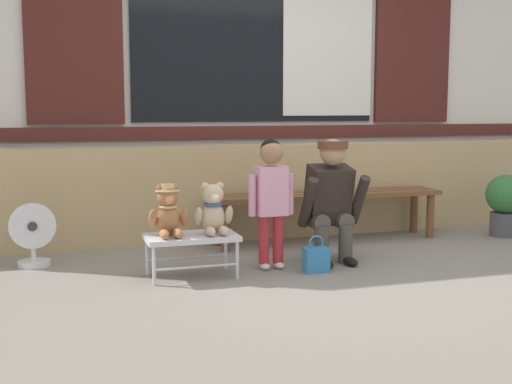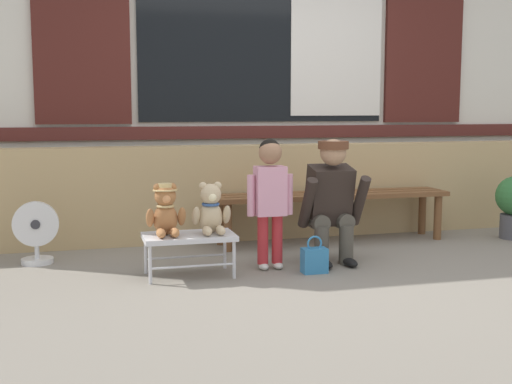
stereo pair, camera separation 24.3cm
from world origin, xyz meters
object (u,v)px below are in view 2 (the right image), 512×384
wooden_bench_long (332,200)px  handbag_on_ground (314,260)px  teddy_bear_with_hat (166,211)px  teddy_bear_plain (211,210)px  child_standing (270,189)px  adult_crouching (332,200)px  floor_fan (36,233)px  small_display_bench (189,239)px

wooden_bench_long → handbag_on_ground: size_ratio=7.72×
teddy_bear_with_hat → teddy_bear_plain: 0.32m
child_standing → handbag_on_ground: child_standing is taller
wooden_bench_long → adult_crouching: adult_crouching is taller
wooden_bench_long → floor_fan: size_ratio=4.37×
adult_crouching → floor_fan: 2.26m
teddy_bear_plain → handbag_on_ground: teddy_bear_plain is taller
floor_fan → wooden_bench_long: bearing=4.5°
wooden_bench_long → adult_crouching: size_ratio=2.21×
wooden_bench_long → child_standing: bearing=-134.9°
adult_crouching → handbag_on_ground: (-0.24, -0.28, -0.38)m
floor_fan → handbag_on_ground: bearing=-22.7°
teddy_bear_with_hat → child_standing: 0.78m
teddy_bear_with_hat → teddy_bear_plain: same height
handbag_on_ground → floor_fan: floor_fan is taller
wooden_bench_long → child_standing: child_standing is taller
small_display_bench → teddy_bear_plain: bearing=0.5°
small_display_bench → adult_crouching: adult_crouching is taller
child_standing → teddy_bear_plain: bearing=-172.5°
adult_crouching → handbag_on_ground: size_ratio=3.49×
teddy_bear_plain → handbag_on_ground: (0.72, -0.15, -0.37)m
teddy_bear_with_hat → floor_fan: teddy_bear_with_hat is taller
teddy_bear_with_hat → wooden_bench_long: bearing=28.7°
teddy_bear_plain → floor_fan: size_ratio=0.76×
handbag_on_ground → child_standing: bearing=143.0°
teddy_bear_with_hat → child_standing: size_ratio=0.38×
wooden_bench_long → small_display_bench: (-1.41, -0.86, -0.11)m
small_display_bench → floor_fan: 1.25m
adult_crouching → floor_fan: (-2.18, 0.53, -0.24)m
small_display_bench → teddy_bear_with_hat: (-0.16, 0.00, 0.21)m
teddy_bear_with_hat → child_standing: (0.77, 0.06, 0.12)m
child_standing → adult_crouching: bearing=8.1°
teddy_bear_plain → floor_fan: teddy_bear_plain is taller
wooden_bench_long → floor_fan: bearing=-175.5°
teddy_bear_plain → adult_crouching: bearing=7.8°
adult_crouching → small_display_bench: bearing=-173.2°
small_display_bench → child_standing: bearing=5.7°
small_display_bench → handbag_on_ground: small_display_bench is taller
handbag_on_ground → teddy_bear_plain: bearing=168.6°
wooden_bench_long → small_display_bench: size_ratio=3.28×
adult_crouching → handbag_on_ground: 0.53m
wooden_bench_long → handbag_on_ground: 1.17m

